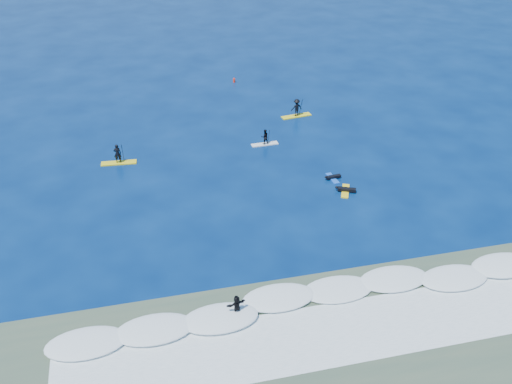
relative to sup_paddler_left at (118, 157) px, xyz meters
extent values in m
plane|color=#031A47|center=(12.48, -11.44, -0.70)|extent=(160.00, 160.00, 0.00)
cube|color=#3B503F|center=(12.48, -25.44, -0.69)|extent=(90.00, 13.00, 0.01)
cube|color=white|center=(12.48, -21.44, -0.70)|extent=(40.00, 6.00, 0.30)
cube|color=silver|center=(12.48, -24.44, -0.70)|extent=(34.00, 5.00, 0.02)
cube|color=yellow|center=(0.00, 0.00, -0.65)|extent=(3.25, 1.06, 0.11)
imported|color=black|center=(0.00, 0.00, 0.32)|extent=(0.70, 0.49, 1.83)
cylinder|color=black|center=(0.47, -0.04, 0.26)|extent=(0.11, 0.74, 2.14)
cube|color=black|center=(0.47, -0.04, -0.75)|extent=(0.13, 0.03, 0.32)
cube|color=silver|center=(13.90, 0.54, -0.66)|extent=(2.63, 0.75, 0.09)
imported|color=black|center=(13.90, 0.54, 0.14)|extent=(0.75, 0.60, 1.50)
cylinder|color=black|center=(14.29, 0.56, 0.08)|extent=(0.06, 0.60, 1.75)
cube|color=black|center=(14.29, 0.56, -0.74)|extent=(0.10, 0.03, 0.26)
cube|color=yellow|center=(18.77, 6.15, -0.65)|extent=(3.33, 1.26, 0.11)
imported|color=black|center=(18.77, 6.15, 0.34)|extent=(1.29, 0.86, 1.87)
cylinder|color=black|center=(19.26, 6.22, 0.28)|extent=(0.15, 0.75, 2.18)
cube|color=black|center=(19.26, 6.22, -0.75)|extent=(0.13, 0.03, 0.33)
cube|color=yellow|center=(18.42, -9.38, -0.65)|extent=(1.44, 2.25, 0.11)
cube|color=black|center=(18.51, -9.43, -0.47)|extent=(1.55, 0.99, 0.25)
sphere|color=black|center=(17.73, -9.07, -0.36)|extent=(0.25, 0.25, 0.25)
cube|color=blue|center=(18.08, -7.15, -0.65)|extent=(0.68, 1.93, 0.09)
cube|color=black|center=(18.17, -7.14, -0.50)|extent=(1.33, 0.46, 0.22)
sphere|color=black|center=(17.43, -7.21, -0.41)|extent=(0.22, 0.22, 0.22)
cube|color=white|center=(6.57, -21.69, -0.50)|extent=(2.14, 1.07, 0.11)
imported|color=black|center=(6.57, -21.69, 0.25)|extent=(1.34, 0.72, 1.38)
cylinder|color=red|center=(14.29, 17.45, -0.48)|extent=(0.28, 0.28, 0.45)
cone|color=red|center=(14.29, 17.45, -0.14)|extent=(0.20, 0.20, 0.22)
camera|label=1|loc=(1.75, -47.26, 24.66)|focal=40.00mm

